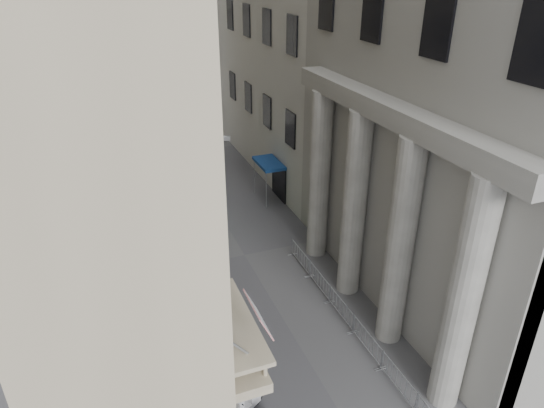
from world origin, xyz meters
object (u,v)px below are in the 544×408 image
at_px(security_tent, 174,209).
at_px(street_lamp, 183,205).
at_px(pedestrian_b, 218,154).
at_px(info_kiosk, 163,222).
at_px(pedestrian_a, 203,203).

bearing_deg(security_tent, street_lamp, -92.76).
xyz_separation_m(security_tent, street_lamp, (-0.25, -5.17, 2.74)).
relative_size(security_tent, pedestrian_b, 2.16).
xyz_separation_m(security_tent, info_kiosk, (-0.59, 1.43, -1.56)).
relative_size(street_lamp, info_kiosk, 4.32).
bearing_deg(info_kiosk, pedestrian_a, 26.49).
height_order(street_lamp, info_kiosk, street_lamp).
distance_m(security_tent, info_kiosk, 2.20).
height_order(info_kiosk, pedestrian_b, info_kiosk).
bearing_deg(info_kiosk, pedestrian_b, 53.77).
relative_size(security_tent, street_lamp, 0.43).
bearing_deg(street_lamp, info_kiosk, 113.36).
bearing_deg(pedestrian_b, info_kiosk, 75.40).
relative_size(info_kiosk, pedestrian_a, 1.09).
xyz_separation_m(street_lamp, pedestrian_a, (2.75, 8.51, -4.41)).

